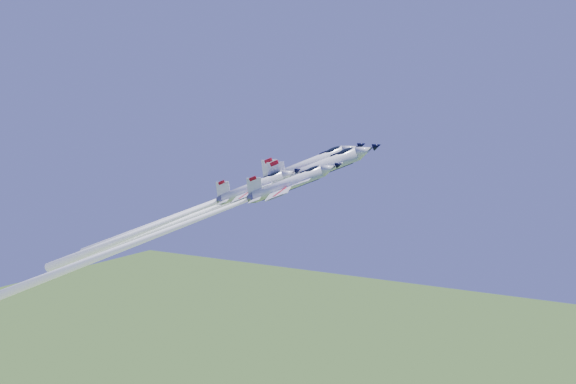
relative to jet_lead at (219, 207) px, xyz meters
The scene contains 4 objects.
jet_lead is the anchor object (origin of this frame).
jet_left 8.48m from the jet_lead, 123.16° to the left, with size 40.77×18.07×36.15m.
jet_right 10.28m from the jet_lead, 117.94° to the right, with size 43.26×18.97×44.97m.
jet_slot 7.97m from the jet_lead, 157.22° to the right, with size 34.62×15.29×32.28m.
Camera 1 is at (49.16, -85.92, 100.93)m, focal length 40.00 mm.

